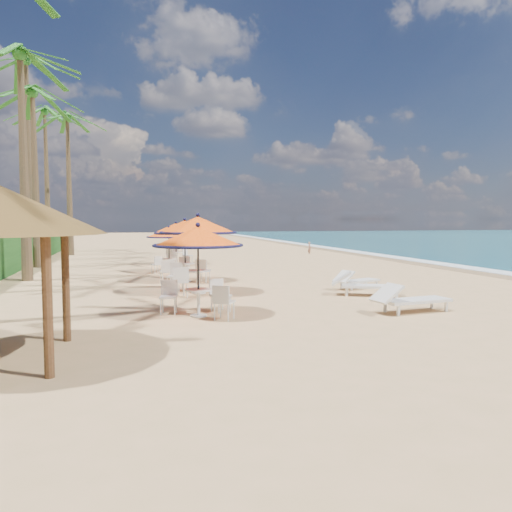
{
  "coord_description": "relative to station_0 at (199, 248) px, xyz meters",
  "views": [
    {
      "loc": [
        -7.15,
        -12.56,
        2.44
      ],
      "look_at": [
        -2.94,
        3.58,
        1.2
      ],
      "focal_mm": 35.0,
      "sensor_mm": 36.0,
      "label": 1
    }
  ],
  "objects": [
    {
      "name": "ground",
      "position": [
        5.4,
        0.19,
        -1.72
      ],
      "size": [
        160.0,
        160.0,
        0.0
      ],
      "primitive_type": "plane",
      "color": "tan",
      "rests_on": "ground"
    },
    {
      "name": "foam_strip",
      "position": [
        14.7,
        10.19,
        -1.72
      ],
      "size": [
        1.2,
        140.0,
        0.04
      ],
      "primitive_type": "cube",
      "color": "white",
      "rests_on": "ground"
    },
    {
      "name": "wetsand_band",
      "position": [
        13.8,
        10.19,
        -1.72
      ],
      "size": [
        1.4,
        140.0,
        0.02
      ],
      "primitive_type": "cube",
      "color": "olive",
      "rests_on": "ground"
    },
    {
      "name": "station_0",
      "position": [
        0.0,
        0.0,
        0.0
      ],
      "size": [
        2.26,
        2.26,
        2.35
      ],
      "color": "black",
      "rests_on": "ground"
    },
    {
      "name": "station_1",
      "position": [
        0.43,
        3.82,
        0.29
      ],
      "size": [
        2.53,
        2.53,
        2.64
      ],
      "color": "black",
      "rests_on": "ground"
    },
    {
      "name": "station_2",
      "position": [
        0.45,
        7.08,
        0.1
      ],
      "size": [
        2.39,
        2.39,
        2.49
      ],
      "color": "black",
      "rests_on": "ground"
    },
    {
      "name": "station_3",
      "position": [
        0.12,
        10.89,
        -0.16
      ],
      "size": [
        2.05,
        2.07,
        2.13
      ],
      "color": "black",
      "rests_on": "ground"
    },
    {
      "name": "station_4",
      "position": [
        0.85,
        14.59,
        -0.03
      ],
      "size": [
        2.22,
        2.29,
        2.32
      ],
      "color": "black",
      "rests_on": "ground"
    },
    {
      "name": "lounger_near",
      "position": [
        5.35,
        -0.93,
        -1.36
      ],
      "size": [
        2.24,
        0.95,
        0.78
      ],
      "rotation": [
        0.0,
        0.0,
        0.13
      ],
      "color": "white",
      "rests_on": "ground"
    },
    {
      "name": "lounger_mid",
      "position": [
        5.55,
        2.02,
        -1.36
      ],
      "size": [
        2.24,
        1.51,
        0.77
      ],
      "rotation": [
        0.0,
        0.0,
        -0.43
      ],
      "color": "white",
      "rests_on": "ground"
    },
    {
      "name": "lounger_far",
      "position": [
        5.99,
        3.52,
        -1.41
      ],
      "size": [
        1.95,
        1.26,
        0.67
      ],
      "rotation": [
        0.0,
        0.0,
        0.4
      ],
      "color": "white",
      "rests_on": "ground"
    },
    {
      "name": "palm_3",
      "position": [
        -5.57,
        8.92,
        6.54
      ],
      "size": [
        5.0,
        5.0,
        9.05
      ],
      "color": "brown",
      "rests_on": "ground"
    },
    {
      "name": "palm_4",
      "position": [
        -6.11,
        14.72,
        6.44
      ],
      "size": [
        5.0,
        5.0,
        8.94
      ],
      "color": "brown",
      "rests_on": "ground"
    },
    {
      "name": "palm_5",
      "position": [
        -7.08,
        19.01,
        8.99
      ],
      "size": [
        5.0,
        5.0,
        11.68
      ],
      "color": "brown",
      "rests_on": "ground"
    },
    {
      "name": "palm_6",
      "position": [
        -5.4,
        23.38,
        6.98
      ],
      "size": [
        5.0,
        5.0,
        9.52
      ],
      "color": "brown",
      "rests_on": "ground"
    },
    {
      "name": "palm_7",
      "position": [
        -7.33,
        27.27,
        7.91
      ],
      "size": [
        5.0,
        5.0,
        10.51
      ],
      "color": "brown",
      "rests_on": "ground"
    },
    {
      "name": "person",
      "position": [
        10.53,
        20.03,
        -1.26
      ],
      "size": [
        0.26,
        0.36,
        0.92
      ],
      "primitive_type": "imported",
      "rotation": [
        0.0,
        0.0,
        1.45
      ],
      "color": "#95624C",
      "rests_on": "ground"
    }
  ]
}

